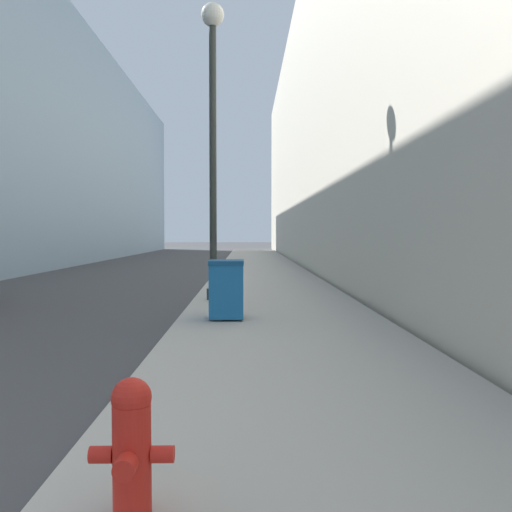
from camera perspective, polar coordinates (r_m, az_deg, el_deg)
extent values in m
cube|color=#ADA89E|center=(20.42, 0.79, -2.07)|extent=(3.65, 60.00, 0.13)
cube|color=beige|center=(30.06, 15.94, 12.19)|extent=(12.00, 60.00, 13.66)
cylinder|color=red|center=(3.25, -12.30, -19.30)|extent=(0.20, 0.20, 0.59)
sphere|color=red|center=(3.14, -12.35, -13.69)|extent=(0.21, 0.21, 0.21)
cylinder|color=red|center=(3.13, -12.36, -12.56)|extent=(0.06, 0.06, 0.05)
cylinder|color=red|center=(3.09, -12.93, -19.88)|extent=(0.11, 0.12, 0.11)
cylinder|color=red|center=(3.27, -15.23, -18.62)|extent=(0.12, 0.09, 0.09)
cylinder|color=red|center=(3.21, -9.32, -18.98)|extent=(0.12, 0.09, 0.09)
cube|color=#19609E|center=(9.90, -2.96, -3.51)|extent=(0.58, 0.67, 0.91)
cube|color=navy|center=(9.87, -2.96, -0.65)|extent=(0.60, 0.69, 0.08)
cylinder|color=black|center=(10.25, -4.28, -5.61)|extent=(0.05, 0.16, 0.16)
cylinder|color=black|center=(10.23, -1.51, -5.61)|extent=(0.05, 0.16, 0.16)
cylinder|color=#2D332D|center=(12.82, -4.29, -3.81)|extent=(0.30, 0.30, 0.25)
cylinder|color=#2D332D|center=(12.84, -4.33, 9.24)|extent=(0.16, 0.16, 6.08)
sphere|color=silver|center=(13.62, -4.37, 22.93)|extent=(0.51, 0.51, 0.51)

